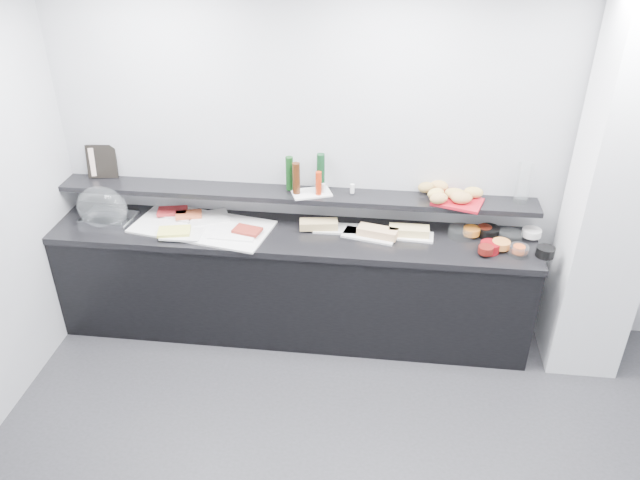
# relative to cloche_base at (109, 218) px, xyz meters

# --- Properties ---
(back_wall) EXTENTS (5.00, 0.02, 2.70)m
(back_wall) POSITION_rel_cloche_base_xyz_m (2.12, 0.28, 0.43)
(back_wall) COLOR #ADAFB4
(back_wall) RESTS_ON ground
(ceiling) EXTENTS (5.00, 5.00, 0.00)m
(ceiling) POSITION_rel_cloche_base_xyz_m (2.12, -1.72, 1.78)
(ceiling) COLOR white
(ceiling) RESTS_ON back_wall
(column) EXTENTS (0.50, 0.50, 2.70)m
(column) POSITION_rel_cloche_base_xyz_m (3.62, -0.07, 0.43)
(column) COLOR white
(column) RESTS_ON ground
(buffet_cabinet) EXTENTS (3.60, 0.60, 0.85)m
(buffet_cabinet) POSITION_rel_cloche_base_xyz_m (1.42, -0.02, -0.50)
(buffet_cabinet) COLOR black
(buffet_cabinet) RESTS_ON ground
(counter_top) EXTENTS (3.62, 0.62, 0.05)m
(counter_top) POSITION_rel_cloche_base_xyz_m (1.42, -0.02, -0.05)
(counter_top) COLOR black
(counter_top) RESTS_ON buffet_cabinet
(wall_shelf) EXTENTS (3.60, 0.25, 0.04)m
(wall_shelf) POSITION_rel_cloche_base_xyz_m (1.42, 0.16, 0.21)
(wall_shelf) COLOR black
(wall_shelf) RESTS_ON back_wall
(cloche_base) EXTENTS (0.41, 0.30, 0.04)m
(cloche_base) POSITION_rel_cloche_base_xyz_m (0.00, 0.00, 0.00)
(cloche_base) COLOR silver
(cloche_base) RESTS_ON counter_top
(cloche_dome) EXTENTS (0.43, 0.31, 0.34)m
(cloche_dome) POSITION_rel_cloche_base_xyz_m (-0.02, -0.03, 0.11)
(cloche_dome) COLOR silver
(cloche_dome) RESTS_ON cloche_base
(linen_runner) EXTENTS (1.10, 0.67, 0.01)m
(linen_runner) POSITION_rel_cloche_base_xyz_m (0.74, -0.02, -0.01)
(linen_runner) COLOR white
(linen_runner) RESTS_ON counter_top
(platter_meat_a) EXTENTS (0.32, 0.26, 0.01)m
(platter_meat_a) POSITION_rel_cloche_base_xyz_m (0.52, 0.13, 0.00)
(platter_meat_a) COLOR silver
(platter_meat_a) RESTS_ON linen_runner
(food_meat_a) EXTENTS (0.25, 0.19, 0.02)m
(food_meat_a) POSITION_rel_cloche_base_xyz_m (0.46, 0.14, 0.02)
(food_meat_a) COLOR maroon
(food_meat_a) RESTS_ON platter_meat_a
(platter_salmon) EXTENTS (0.36, 0.31, 0.01)m
(platter_salmon) POSITION_rel_cloche_base_xyz_m (0.76, 0.11, 0.00)
(platter_salmon) COLOR silver
(platter_salmon) RESTS_ON linen_runner
(food_salmon) EXTENTS (0.22, 0.18, 0.02)m
(food_salmon) POSITION_rel_cloche_base_xyz_m (0.61, 0.09, 0.02)
(food_salmon) COLOR #C64E28
(food_salmon) RESTS_ON platter_salmon
(platter_cheese) EXTENTS (0.29, 0.20, 0.01)m
(platter_cheese) POSITION_rel_cloche_base_xyz_m (0.64, -0.18, 0.00)
(platter_cheese) COLOR silver
(platter_cheese) RESTS_ON linen_runner
(food_cheese) EXTENTS (0.26, 0.20, 0.02)m
(food_cheese) POSITION_rel_cloche_base_xyz_m (0.58, -0.17, 0.02)
(food_cheese) COLOR #E0DE57
(food_cheese) RESTS_ON platter_cheese
(platter_meat_b) EXTENTS (0.35, 0.24, 0.01)m
(platter_meat_b) POSITION_rel_cloche_base_xyz_m (1.01, -0.11, 0.00)
(platter_meat_b) COLOR white
(platter_meat_b) RESTS_ON linen_runner
(food_meat_b) EXTENTS (0.23, 0.17, 0.02)m
(food_meat_b) POSITION_rel_cloche_base_xyz_m (1.11, -0.09, 0.02)
(food_meat_b) COLOR maroon
(food_meat_b) RESTS_ON platter_meat_b
(sandwich_plate_left) EXTENTS (0.38, 0.17, 0.01)m
(sandwich_plate_left) POSITION_rel_cloche_base_xyz_m (1.77, 0.07, -0.01)
(sandwich_plate_left) COLOR silver
(sandwich_plate_left) RESTS_ON counter_top
(sandwich_food_left) EXTENTS (0.30, 0.15, 0.06)m
(sandwich_food_left) POSITION_rel_cloche_base_xyz_m (1.62, 0.05, 0.02)
(sandwich_food_left) COLOR tan
(sandwich_food_left) RESTS_ON sandwich_plate_left
(tongs_left) EXTENTS (0.16, 0.02, 0.01)m
(tongs_left) POSITION_rel_cloche_base_xyz_m (1.57, 0.04, -0.00)
(tongs_left) COLOR #AEB0B5
(tongs_left) RESTS_ON sandwich_plate_left
(sandwich_plate_mid) EXTENTS (0.42, 0.25, 0.01)m
(sandwich_plate_mid) POSITION_rel_cloche_base_xyz_m (2.00, -0.01, -0.01)
(sandwich_plate_mid) COLOR silver
(sandwich_plate_mid) RESTS_ON counter_top
(sandwich_food_mid) EXTENTS (0.31, 0.18, 0.06)m
(sandwich_food_mid) POSITION_rel_cloche_base_xyz_m (2.07, -0.01, 0.02)
(sandwich_food_mid) COLOR tan
(sandwich_food_mid) RESTS_ON sandwich_plate_mid
(tongs_mid) EXTENTS (0.16, 0.04, 0.01)m
(tongs_mid) POSITION_rel_cloche_base_xyz_m (1.88, -0.09, -0.00)
(tongs_mid) COLOR silver
(tongs_mid) RESTS_ON sandwich_plate_mid
(sandwich_plate_right) EXTENTS (0.36, 0.17, 0.01)m
(sandwich_plate_right) POSITION_rel_cloche_base_xyz_m (2.30, 0.03, -0.01)
(sandwich_plate_right) COLOR white
(sandwich_plate_right) RESTS_ON counter_top
(sandwich_food_right) EXTENTS (0.29, 0.11, 0.06)m
(sandwich_food_right) POSITION_rel_cloche_base_xyz_m (2.29, 0.04, 0.02)
(sandwich_food_right) COLOR #E5C778
(sandwich_food_right) RESTS_ON sandwich_plate_right
(tongs_right) EXTENTS (0.13, 0.10, 0.01)m
(tongs_right) POSITION_rel_cloche_base_xyz_m (2.36, 0.04, -0.00)
(tongs_right) COLOR #B6B9BD
(tongs_right) RESTS_ON sandwich_plate_right
(bowl_glass_fruit) EXTENTS (0.23, 0.23, 0.07)m
(bowl_glass_fruit) POSITION_rel_cloche_base_xyz_m (2.67, 0.07, 0.02)
(bowl_glass_fruit) COLOR white
(bowl_glass_fruit) RESTS_ON counter_top
(fill_glass_fruit) EXTENTS (0.13, 0.13, 0.05)m
(fill_glass_fruit) POSITION_rel_cloche_base_xyz_m (2.75, 0.08, 0.03)
(fill_glass_fruit) COLOR orange
(fill_glass_fruit) RESTS_ON bowl_glass_fruit
(bowl_black_jam) EXTENTS (0.17, 0.17, 0.07)m
(bowl_black_jam) POSITION_rel_cloche_base_xyz_m (2.88, 0.11, 0.02)
(bowl_black_jam) COLOR black
(bowl_black_jam) RESTS_ON counter_top
(fill_black_jam) EXTENTS (0.13, 0.13, 0.05)m
(fill_black_jam) POSITION_rel_cloche_base_xyz_m (2.85, 0.12, 0.03)
(fill_black_jam) COLOR #5F190D
(fill_black_jam) RESTS_ON bowl_black_jam
(bowl_glass_cream) EXTENTS (0.21, 0.21, 0.07)m
(bowl_glass_cream) POSITION_rel_cloche_base_xyz_m (3.03, 0.05, 0.02)
(bowl_glass_cream) COLOR silver
(bowl_glass_cream) RESTS_ON counter_top
(fill_glass_cream) EXTENTS (0.14, 0.14, 0.05)m
(fill_glass_cream) POSITION_rel_cloche_base_xyz_m (3.18, 0.11, 0.03)
(fill_glass_cream) COLOR white
(fill_glass_cream) RESTS_ON bowl_glass_cream
(bowl_red_jam) EXTENTS (0.17, 0.17, 0.07)m
(bowl_red_jam) POSITION_rel_cloche_base_xyz_m (2.86, -0.12, 0.02)
(bowl_red_jam) COLOR maroon
(bowl_red_jam) RESTS_ON counter_top
(fill_red_jam) EXTENTS (0.11, 0.11, 0.05)m
(fill_red_jam) POSITION_rel_cloche_base_xyz_m (2.83, -0.17, 0.03)
(fill_red_jam) COLOR #57100C
(fill_red_jam) RESTS_ON bowl_red_jam
(bowl_glass_salmon) EXTENTS (0.17, 0.17, 0.07)m
(bowl_glass_salmon) POSITION_rel_cloche_base_xyz_m (3.06, -0.14, 0.02)
(bowl_glass_salmon) COLOR white
(bowl_glass_salmon) RESTS_ON counter_top
(fill_glass_salmon) EXTENTS (0.16, 0.16, 0.05)m
(fill_glass_salmon) POSITION_rel_cloche_base_xyz_m (2.94, -0.09, 0.03)
(fill_glass_salmon) COLOR orange
(fill_glass_salmon) RESTS_ON bowl_glass_salmon
(bowl_black_fruit) EXTENTS (0.16, 0.16, 0.07)m
(bowl_black_fruit) POSITION_rel_cloche_base_xyz_m (3.24, -0.13, 0.02)
(bowl_black_fruit) COLOR black
(bowl_black_fruit) RESTS_ON counter_top
(fill_black_fruit) EXTENTS (0.09, 0.09, 0.05)m
(fill_black_fruit) POSITION_rel_cloche_base_xyz_m (3.06, -0.14, 0.03)
(fill_black_fruit) COLOR #D14D1C
(fill_black_fruit) RESTS_ON bowl_black_fruit
(framed_print) EXTENTS (0.24, 0.11, 0.26)m
(framed_print) POSITION_rel_cloche_base_xyz_m (-0.10, 0.25, 0.36)
(framed_print) COLOR black
(framed_print) RESTS_ON wall_shelf
(print_art) EXTENTS (0.17, 0.09, 0.22)m
(print_art) POSITION_rel_cloche_base_xyz_m (-0.11, 0.25, 0.36)
(print_art) COLOR #D8A99B
(print_art) RESTS_ON framed_print
(condiment_tray) EXTENTS (0.33, 0.27, 0.01)m
(condiment_tray) POSITION_rel_cloche_base_xyz_m (1.56, 0.15, 0.24)
(condiment_tray) COLOR white
(condiment_tray) RESTS_ON wall_shelf
(bottle_green_a) EXTENTS (0.07, 0.07, 0.26)m
(bottle_green_a) POSITION_rel_cloche_base_xyz_m (1.39, 0.18, 0.37)
(bottle_green_a) COLOR #0F3712
(bottle_green_a) RESTS_ON condiment_tray
(bottle_brown) EXTENTS (0.07, 0.07, 0.24)m
(bottle_brown) POSITION_rel_cloche_base_xyz_m (1.45, 0.12, 0.36)
(bottle_brown) COLOR #391B0A
(bottle_brown) RESTS_ON condiment_tray
(bottle_green_b) EXTENTS (0.07, 0.07, 0.28)m
(bottle_green_b) POSITION_rel_cloche_base_xyz_m (1.62, 0.21, 0.38)
(bottle_green_b) COLOR #0E3419
(bottle_green_b) RESTS_ON condiment_tray
(bottle_hot) EXTENTS (0.06, 0.06, 0.18)m
(bottle_hot) POSITION_rel_cloche_base_xyz_m (1.61, 0.12, 0.33)
(bottle_hot) COLOR #B72B0D
(bottle_hot) RESTS_ON condiment_tray
(shaker_salt) EXTENTS (0.04, 0.04, 0.07)m
(shaker_salt) POSITION_rel_cloche_base_xyz_m (1.65, 0.16, 0.28)
(shaker_salt) COLOR silver
(shaker_salt) RESTS_ON condiment_tray
(shaker_pepper) EXTENTS (0.04, 0.04, 0.07)m
(shaker_pepper) POSITION_rel_cloche_base_xyz_m (1.86, 0.17, 0.28)
(shaker_pepper) COLOR silver
(shaker_pepper) RESTS_ON condiment_tray
(bread_tray) EXTENTS (0.40, 0.33, 0.02)m
(bread_tray) POSITION_rel_cloche_base_xyz_m (2.63, 0.12, 0.24)
(bread_tray) COLOR #B51321
(bread_tray) RESTS_ON wall_shelf
(bread_roll_nw) EXTENTS (0.14, 0.10, 0.08)m
(bread_roll_nw) POSITION_rel_cloche_base_xyz_m (2.40, 0.23, 0.29)
(bread_roll_nw) COLOR #AC8641
(bread_roll_nw) RESTS_ON bread_tray
(bread_roll_n) EXTENTS (0.17, 0.14, 0.08)m
(bread_roll_n) POSITION_rel_cloche_base_xyz_m (2.50, 0.27, 0.29)
(bread_roll_n) COLOR tan
(bread_roll_n) RESTS_ON bread_tray
(bread_roll_ne) EXTENTS (0.15, 0.10, 0.08)m
(bread_roll_ne) POSITION_rel_cloche_base_xyz_m (2.74, 0.19, 0.29)
(bread_roll_ne) COLOR tan
(bread_roll_ne) RESTS_ON bread_tray
(bread_roll_sw) EXTENTS (0.15, 0.12, 0.08)m
(bread_roll_sw) POSITION_rel_cloche_base_xyz_m (2.49, 0.06, 0.29)
(bread_roll_sw) COLOR #BC8B47
(bread_roll_sw) RESTS_ON bread_tray
(bread_roll_s) EXTENTS (0.17, 0.13, 0.08)m
(bread_roll_s) POSITION_rel_cloche_base_xyz_m (2.65, 0.08, 0.29)
(bread_roll_s) COLOR #B48345
(bread_roll_s) RESTS_ON bread_tray
(bread_roll_se) EXTENTS (0.16, 0.13, 0.08)m
(bread_roll_se) POSITION_rel_cloche_base_xyz_m (2.63, 0.09, 0.29)
(bread_roll_se) COLOR #C2894A
(bread_roll_se) RESTS_ON bread_tray
(bread_roll_midw) EXTENTS (0.15, 0.13, 0.08)m
(bread_roll_midw) POSITION_rel_cloche_base_xyz_m (2.47, 0.13, 0.29)
(bread_roll_midw) COLOR gold
(bread_roll_midw) RESTS_ON bread_tray
(bread_roll_mide) EXTENTS (0.18, 0.14, 0.08)m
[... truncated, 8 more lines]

